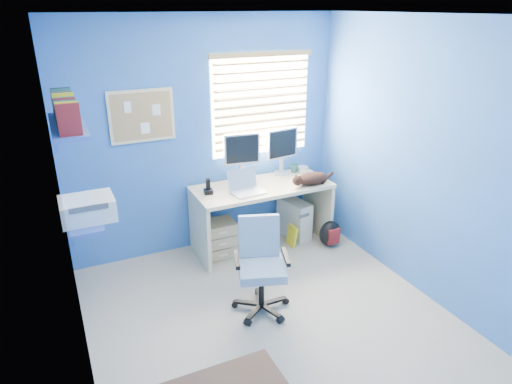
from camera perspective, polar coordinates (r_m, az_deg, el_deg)
name	(u,v)px	position (r m, az deg, el deg)	size (l,w,h in m)	color
floor	(272,320)	(4.15, 2.02, -15.76)	(3.00, 3.20, 0.00)	#9F9481
ceiling	(277,15)	(3.27, 2.65, 21.28)	(3.00, 3.20, 0.00)	white
wall_back	(205,138)	(4.92, -6.35, 6.78)	(3.00, 0.01, 2.50)	#35619E
wall_front	(428,301)	(2.38, 20.68, -12.64)	(3.00, 0.01, 2.50)	#35619E
wall_left	(67,225)	(3.18, -22.58, -3.86)	(0.01, 3.20, 2.50)	#35619E
wall_right	(422,162)	(4.38, 20.05, 3.56)	(0.01, 3.20, 2.50)	#35619E
desk	(262,216)	(5.11, 0.72, -3.04)	(1.50, 0.65, 0.74)	beige
laptop	(248,183)	(4.72, -1.03, 1.11)	(0.33, 0.26, 0.22)	silver
monitor_left	(241,157)	(5.02, -1.86, 4.35)	(0.40, 0.12, 0.54)	silver
monitor_right	(282,152)	(5.23, 3.21, 5.07)	(0.40, 0.12, 0.54)	silver
phone	(208,186)	(4.75, -6.01, 0.80)	(0.09, 0.11, 0.17)	black
mug	(294,168)	(5.36, 4.77, 2.98)	(0.10, 0.09, 0.10)	#285E56
cd_spindle	(303,169)	(5.37, 5.87, 2.83)	(0.13, 0.13, 0.07)	silver
cat	(312,178)	(5.01, 7.05, 1.70)	(0.37, 0.20, 0.13)	black
tower_pc	(294,218)	(5.41, 4.80, -3.30)	(0.19, 0.44, 0.45)	beige
drawer_boxes	(219,238)	(5.01, -4.68, -5.78)	(0.35, 0.28, 0.41)	tan
yellow_book	(292,236)	(5.24, 4.51, -5.47)	(0.03, 0.17, 0.24)	yellow
backpack	(330,234)	(5.27, 9.23, -5.14)	(0.26, 0.20, 0.30)	black
office_chair	(261,277)	(4.12, 0.61, -10.60)	(0.62, 0.62, 0.85)	black
window_blinds	(262,105)	(5.06, 0.71, 10.85)	(1.15, 0.05, 1.10)	white
corkboard	(142,116)	(4.67, -14.07, 9.20)	(0.64, 0.02, 0.52)	beige
wall_shelves	(76,161)	(3.82, -21.61, 3.58)	(0.42, 0.90, 1.05)	#3A57A9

